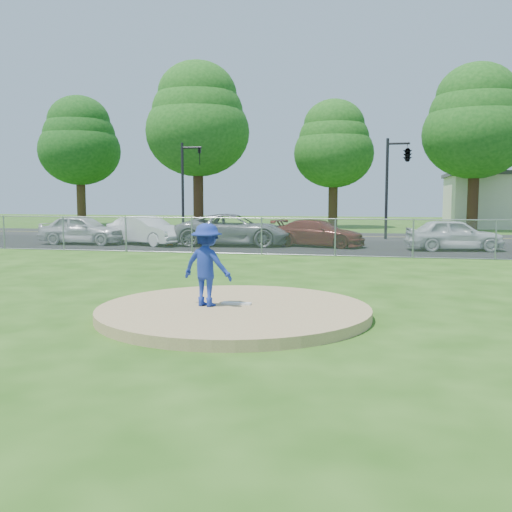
{
  "coord_description": "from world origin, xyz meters",
  "views": [
    {
      "loc": [
        2.85,
        -10.78,
        2.35
      ],
      "look_at": [
        0.0,
        2.0,
        1.0
      ],
      "focal_mm": 40.0,
      "sensor_mm": 36.0,
      "label": 1
    }
  ],
  "objects_px": {
    "traffic_signal_left": "(186,180)",
    "pitcher": "(207,265)",
    "parked_car_pearl": "(454,234)",
    "tree_left": "(198,119)",
    "parked_car_white": "(146,231)",
    "parked_car_darkred": "(319,233)",
    "traffic_cone": "(171,238)",
    "parked_car_silver": "(83,230)",
    "tree_center": "(334,144)",
    "traffic_signal_center": "(405,156)",
    "parked_car_gray": "(234,230)",
    "tree_right": "(476,121)",
    "tree_far_left": "(79,140)"
  },
  "relations": [
    {
      "from": "tree_center",
      "to": "parked_car_silver",
      "type": "height_order",
      "value": "tree_center"
    },
    {
      "from": "parked_car_white",
      "to": "traffic_signal_center",
      "type": "bearing_deg",
      "value": -39.01
    },
    {
      "from": "parked_car_pearl",
      "to": "parked_car_gray",
      "type": "bearing_deg",
      "value": 78.83
    },
    {
      "from": "traffic_signal_left",
      "to": "traffic_cone",
      "type": "distance_m",
      "value": 7.24
    },
    {
      "from": "traffic_signal_center",
      "to": "parked_car_gray",
      "type": "distance_m",
      "value": 10.88
    },
    {
      "from": "traffic_cone",
      "to": "parked_car_silver",
      "type": "xyz_separation_m",
      "value": [
        -4.49,
        -0.45,
        0.4
      ]
    },
    {
      "from": "parked_car_silver",
      "to": "tree_left",
      "type": "bearing_deg",
      "value": -3.52
    },
    {
      "from": "tree_far_left",
      "to": "tree_right",
      "type": "height_order",
      "value": "tree_right"
    },
    {
      "from": "tree_right",
      "to": "traffic_signal_center",
      "type": "xyz_separation_m",
      "value": [
        -5.03,
        -10.0,
        -3.04
      ]
    },
    {
      "from": "parked_car_pearl",
      "to": "parked_car_white",
      "type": "bearing_deg",
      "value": 81.5
    },
    {
      "from": "traffic_signal_left",
      "to": "pitcher",
      "type": "relative_size",
      "value": 3.42
    },
    {
      "from": "tree_right",
      "to": "tree_center",
      "type": "bearing_deg",
      "value": 168.69
    },
    {
      "from": "tree_center",
      "to": "traffic_cone",
      "type": "xyz_separation_m",
      "value": [
        -6.34,
        -18.43,
        -6.13
      ]
    },
    {
      "from": "tree_far_left",
      "to": "parked_car_gray",
      "type": "xyz_separation_m",
      "value": [
        17.76,
        -17.02,
        -6.28
      ]
    },
    {
      "from": "tree_far_left",
      "to": "pitcher",
      "type": "xyz_separation_m",
      "value": [
        21.47,
        -33.07,
        -6.04
      ]
    },
    {
      "from": "traffic_signal_center",
      "to": "pitcher",
      "type": "bearing_deg",
      "value": -101.53
    },
    {
      "from": "parked_car_pearl",
      "to": "parked_car_darkred",
      "type": "bearing_deg",
      "value": 74.41
    },
    {
      "from": "traffic_signal_center",
      "to": "pitcher",
      "type": "xyz_separation_m",
      "value": [
        -4.5,
        -22.07,
        -3.59
      ]
    },
    {
      "from": "tree_center",
      "to": "pitcher",
      "type": "xyz_separation_m",
      "value": [
        0.47,
        -34.07,
        -5.45
      ]
    },
    {
      "from": "tree_left",
      "to": "tree_right",
      "type": "bearing_deg",
      "value": 2.86
    },
    {
      "from": "traffic_cone",
      "to": "parked_car_silver",
      "type": "relative_size",
      "value": 0.15
    },
    {
      "from": "tree_center",
      "to": "parked_car_gray",
      "type": "distance_m",
      "value": 19.17
    },
    {
      "from": "tree_left",
      "to": "parked_car_pearl",
      "type": "bearing_deg",
      "value": -42.3
    },
    {
      "from": "traffic_signal_center",
      "to": "parked_car_gray",
      "type": "xyz_separation_m",
      "value": [
        -8.21,
        -6.02,
        -3.83
      ]
    },
    {
      "from": "parked_car_white",
      "to": "parked_car_darkred",
      "type": "height_order",
      "value": "parked_car_white"
    },
    {
      "from": "tree_far_left",
      "to": "parked_car_darkred",
      "type": "xyz_separation_m",
      "value": [
        21.86,
        -16.7,
        -6.41
      ]
    },
    {
      "from": "tree_right",
      "to": "parked_car_white",
      "type": "bearing_deg",
      "value": -136.71
    },
    {
      "from": "pitcher",
      "to": "parked_car_pearl",
      "type": "height_order",
      "value": "pitcher"
    },
    {
      "from": "parked_car_silver",
      "to": "parked_car_white",
      "type": "distance_m",
      "value": 3.29
    },
    {
      "from": "tree_center",
      "to": "tree_left",
      "type": "bearing_deg",
      "value": -163.3
    },
    {
      "from": "tree_right",
      "to": "traffic_cone",
      "type": "height_order",
      "value": "tree_right"
    },
    {
      "from": "parked_car_silver",
      "to": "parked_car_pearl",
      "type": "bearing_deg",
      "value": -88.98
    },
    {
      "from": "traffic_signal_center",
      "to": "parked_car_pearl",
      "type": "relative_size",
      "value": 1.35
    },
    {
      "from": "tree_far_left",
      "to": "tree_left",
      "type": "xyz_separation_m",
      "value": [
        11.0,
        -2.0,
        1.18
      ]
    },
    {
      "from": "parked_car_gray",
      "to": "pitcher",
      "type": "bearing_deg",
      "value": -172.91
    },
    {
      "from": "tree_left",
      "to": "traffic_signal_center",
      "type": "bearing_deg",
      "value": -31.02
    },
    {
      "from": "tree_left",
      "to": "parked_car_silver",
      "type": "relative_size",
      "value": 2.92
    },
    {
      "from": "traffic_signal_left",
      "to": "parked_car_silver",
      "type": "relative_size",
      "value": 1.3
    },
    {
      "from": "parked_car_darkred",
      "to": "parked_car_silver",
      "type": "bearing_deg",
      "value": 110.04
    },
    {
      "from": "traffic_cone",
      "to": "parked_car_gray",
      "type": "bearing_deg",
      "value": 7.51
    },
    {
      "from": "traffic_signal_left",
      "to": "pitcher",
      "type": "bearing_deg",
      "value": -69.55
    },
    {
      "from": "tree_far_left",
      "to": "tree_right",
      "type": "bearing_deg",
      "value": -1.85
    },
    {
      "from": "traffic_signal_center",
      "to": "traffic_cone",
      "type": "bearing_deg",
      "value": -150.38
    },
    {
      "from": "tree_left",
      "to": "tree_right",
      "type": "relative_size",
      "value": 1.08
    },
    {
      "from": "tree_left",
      "to": "pitcher",
      "type": "distance_m",
      "value": 33.57
    },
    {
      "from": "traffic_signal_center",
      "to": "parked_car_darkred",
      "type": "bearing_deg",
      "value": -125.78
    },
    {
      "from": "traffic_cone",
      "to": "pitcher",
      "type": "bearing_deg",
      "value": -66.49
    },
    {
      "from": "pitcher",
      "to": "traffic_cone",
      "type": "relative_size",
      "value": 2.47
    },
    {
      "from": "parked_car_pearl",
      "to": "tree_left",
      "type": "bearing_deg",
      "value": 38.62
    },
    {
      "from": "tree_center",
      "to": "parked_car_darkred",
      "type": "relative_size",
      "value": 2.23
    }
  ]
}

